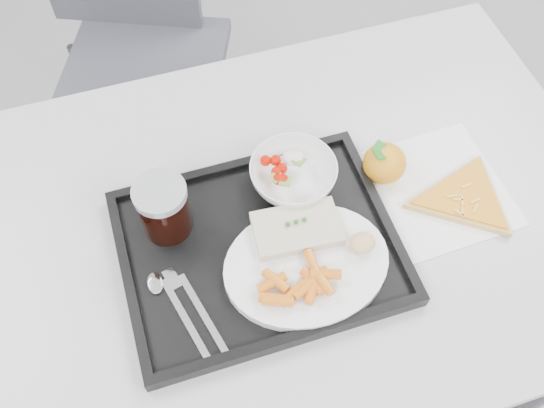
{
  "coord_description": "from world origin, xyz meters",
  "views": [
    {
      "loc": [
        -0.17,
        -0.2,
        1.65
      ],
      "look_at": [
        -0.0,
        0.32,
        0.77
      ],
      "focal_mm": 40.0,
      "sensor_mm": 36.0,
      "label": 1
    }
  ],
  "objects_px": {
    "cola_glass": "(164,208)",
    "tangerine": "(384,163)",
    "table": "(277,239)",
    "pizza_slice": "(464,198)",
    "tray": "(259,248)",
    "dinner_plate": "(306,265)",
    "chair": "(132,27)",
    "salad_bowl": "(293,175)"
  },
  "relations": [
    {
      "from": "cola_glass",
      "to": "tangerine",
      "type": "bearing_deg",
      "value": -0.56
    },
    {
      "from": "table",
      "to": "tray",
      "type": "height_order",
      "value": "tray"
    },
    {
      "from": "table",
      "to": "salad_bowl",
      "type": "bearing_deg",
      "value": 50.36
    },
    {
      "from": "table",
      "to": "tangerine",
      "type": "xyz_separation_m",
      "value": [
        0.21,
        0.03,
        0.1
      ]
    },
    {
      "from": "dinner_plate",
      "to": "salad_bowl",
      "type": "distance_m",
      "value": 0.17
    },
    {
      "from": "dinner_plate",
      "to": "salad_bowl",
      "type": "height_order",
      "value": "salad_bowl"
    },
    {
      "from": "table",
      "to": "tangerine",
      "type": "bearing_deg",
      "value": 9.32
    },
    {
      "from": "chair",
      "to": "salad_bowl",
      "type": "bearing_deg",
      "value": -75.69
    },
    {
      "from": "salad_bowl",
      "to": "cola_glass",
      "type": "bearing_deg",
      "value": -175.09
    },
    {
      "from": "tray",
      "to": "dinner_plate",
      "type": "xyz_separation_m",
      "value": [
        0.06,
        -0.06,
        0.02
      ]
    },
    {
      "from": "cola_glass",
      "to": "pizza_slice",
      "type": "bearing_deg",
      "value": -11.26
    },
    {
      "from": "chair",
      "to": "tangerine",
      "type": "bearing_deg",
      "value": -65.41
    },
    {
      "from": "pizza_slice",
      "to": "cola_glass",
      "type": "bearing_deg",
      "value": 168.74
    },
    {
      "from": "chair",
      "to": "tangerine",
      "type": "distance_m",
      "value": 0.88
    },
    {
      "from": "dinner_plate",
      "to": "pizza_slice",
      "type": "distance_m",
      "value": 0.31
    },
    {
      "from": "table",
      "to": "cola_glass",
      "type": "height_order",
      "value": "cola_glass"
    },
    {
      "from": "salad_bowl",
      "to": "tangerine",
      "type": "distance_m",
      "value": 0.16
    },
    {
      "from": "table",
      "to": "dinner_plate",
      "type": "height_order",
      "value": "dinner_plate"
    },
    {
      "from": "salad_bowl",
      "to": "cola_glass",
      "type": "height_order",
      "value": "cola_glass"
    },
    {
      "from": "tray",
      "to": "salad_bowl",
      "type": "xyz_separation_m",
      "value": [
        0.09,
        0.1,
        0.03
      ]
    },
    {
      "from": "salad_bowl",
      "to": "pizza_slice",
      "type": "bearing_deg",
      "value": -23.5
    },
    {
      "from": "dinner_plate",
      "to": "pizza_slice",
      "type": "relative_size",
      "value": 1.05
    },
    {
      "from": "dinner_plate",
      "to": "tangerine",
      "type": "height_order",
      "value": "tangerine"
    },
    {
      "from": "chair",
      "to": "tray",
      "type": "relative_size",
      "value": 2.07
    },
    {
      "from": "tangerine",
      "to": "table",
      "type": "bearing_deg",
      "value": -170.68
    },
    {
      "from": "cola_glass",
      "to": "pizza_slice",
      "type": "relative_size",
      "value": 0.42
    },
    {
      "from": "dinner_plate",
      "to": "chair",
      "type": "bearing_deg",
      "value": 99.79
    },
    {
      "from": "dinner_plate",
      "to": "salad_bowl",
      "type": "relative_size",
      "value": 1.78
    },
    {
      "from": "dinner_plate",
      "to": "tangerine",
      "type": "xyz_separation_m",
      "value": [
        0.2,
        0.14,
        0.01
      ]
    },
    {
      "from": "pizza_slice",
      "to": "tray",
      "type": "bearing_deg",
      "value": 177.62
    },
    {
      "from": "cola_glass",
      "to": "tangerine",
      "type": "height_order",
      "value": "cola_glass"
    },
    {
      "from": "tray",
      "to": "table",
      "type": "bearing_deg",
      "value": 45.07
    },
    {
      "from": "chair",
      "to": "cola_glass",
      "type": "height_order",
      "value": "chair"
    },
    {
      "from": "chair",
      "to": "salad_bowl",
      "type": "distance_m",
      "value": 0.81
    },
    {
      "from": "tangerine",
      "to": "tray",
      "type": "bearing_deg",
      "value": -162.44
    },
    {
      "from": "tangerine",
      "to": "cola_glass",
      "type": "bearing_deg",
      "value": 179.44
    },
    {
      "from": "salad_bowl",
      "to": "table",
      "type": "bearing_deg",
      "value": -129.64
    },
    {
      "from": "dinner_plate",
      "to": "cola_glass",
      "type": "height_order",
      "value": "cola_glass"
    },
    {
      "from": "tray",
      "to": "tangerine",
      "type": "distance_m",
      "value": 0.27
    },
    {
      "from": "tray",
      "to": "salad_bowl",
      "type": "bearing_deg",
      "value": 47.88
    },
    {
      "from": "tangerine",
      "to": "pizza_slice",
      "type": "height_order",
      "value": "tangerine"
    },
    {
      "from": "dinner_plate",
      "to": "pizza_slice",
      "type": "height_order",
      "value": "dinner_plate"
    }
  ]
}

